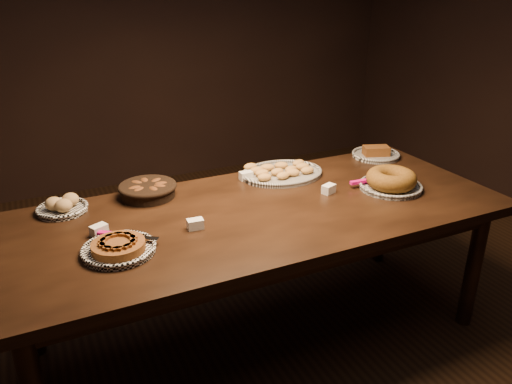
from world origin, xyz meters
name	(u,v)px	position (x,y,z in m)	size (l,w,h in m)	color
ground	(260,336)	(0.00, 0.00, 0.00)	(5.00, 5.00, 0.00)	black
buffet_table	(260,223)	(0.00, 0.00, 0.68)	(2.40, 1.00, 0.75)	black
apple_tart_plate	(119,247)	(-0.69, -0.12, 0.77)	(0.32, 0.31, 0.06)	white
madeleine_platter	(281,172)	(0.30, 0.35, 0.77)	(0.46, 0.38, 0.05)	black
bundt_cake_plate	(391,181)	(0.73, -0.07, 0.79)	(0.35, 0.33, 0.10)	black
croissant_basket	(148,189)	(-0.44, 0.38, 0.79)	(0.31, 0.31, 0.07)	black
bread_roll_plate	(62,206)	(-0.85, 0.38, 0.78)	(0.24, 0.24, 0.08)	white
loaf_plate	(376,154)	(0.98, 0.38, 0.77)	(0.29, 0.29, 0.07)	black
tent_cards	(261,195)	(0.05, 0.10, 0.77)	(1.66, 0.49, 0.04)	white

